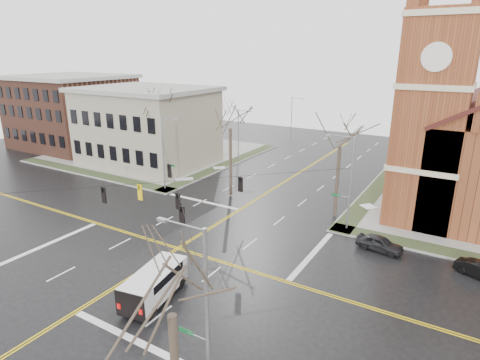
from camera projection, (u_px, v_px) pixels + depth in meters
The scene contains 19 objects.
ground at pixel (178, 248), 35.07m from camera, with size 120.00×120.00×0.00m, color black.
sidewalks at pixel (178, 248), 35.05m from camera, with size 80.00×80.00×0.17m.
road_markings at pixel (178, 248), 35.07m from camera, with size 100.00×100.00×0.01m.
civic_building_a at pixel (148, 128), 60.53m from camera, with size 18.00×14.00×11.00m, color gray.
civic_building_b at pixel (73, 113), 71.84m from camera, with size 18.00×16.00×12.00m, color brown.
signal_pole_ne at pixel (349, 181), 37.39m from camera, with size 2.75×0.22×9.00m.
signal_pole_nw at pixel (164, 151), 48.51m from camera, with size 2.75×0.22×9.00m.
signal_pole_se at pixel (204, 310), 18.62m from camera, with size 2.75×0.22×9.00m.
span_wires at pixel (174, 181), 33.18m from camera, with size 23.02×23.02×0.03m.
traffic_signals at pixel (169, 192), 32.87m from camera, with size 8.21×8.26×1.30m.
streetlight_north_a at pixel (239, 133), 61.79m from camera, with size 2.30×0.20×8.00m.
streetlight_north_b at pixel (292, 116), 78.11m from camera, with size 2.30×0.20×8.00m.
cargo_van at pixel (156, 281), 27.72m from camera, with size 3.11×5.92×2.15m.
parked_car_a at pixel (380, 243), 34.51m from camera, with size 1.58×3.94×1.34m, color black.
parked_car_b at pixel (480, 270), 30.40m from camera, with size 1.24×3.55×1.17m, color black.
tree_nw_far at pixel (157, 110), 51.07m from camera, with size 4.00×4.00×12.93m.
tree_nw_near at pixel (230, 124), 45.18m from camera, with size 4.00×4.00×11.98m.
tree_ne at pixel (340, 142), 39.64m from camera, with size 4.00×4.00×10.96m.
tree_se at pixel (171, 305), 14.94m from camera, with size 4.00×4.00×10.18m.
Camera 1 is at (20.97, -24.24, 16.39)m, focal length 30.00 mm.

